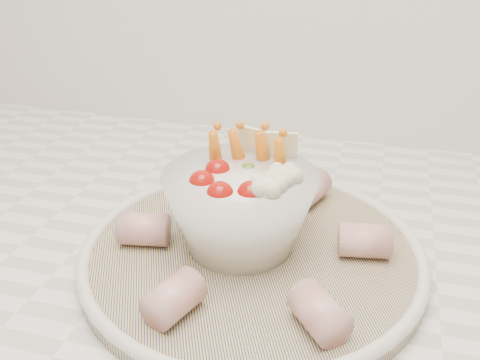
# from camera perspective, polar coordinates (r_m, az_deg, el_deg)

# --- Properties ---
(serving_platter) EXTENTS (0.42, 0.42, 0.02)m
(serving_platter) POSITION_cam_1_polar(r_m,az_deg,el_deg) (0.51, 1.31, -7.72)
(serving_platter) COLOR navy
(serving_platter) RESTS_ON kitchen_counter
(veggie_bowl) EXTENTS (0.14, 0.14, 0.11)m
(veggie_bowl) POSITION_cam_1_polar(r_m,az_deg,el_deg) (0.49, 0.07, -2.91)
(veggie_bowl) COLOR silver
(veggie_bowl) RESTS_ON serving_platter
(cured_meat_rolls) EXTENTS (0.25, 0.26, 0.03)m
(cured_meat_rolls) POSITION_cam_1_polar(r_m,az_deg,el_deg) (0.50, 1.33, -5.86)
(cured_meat_rolls) COLOR #B35253
(cured_meat_rolls) RESTS_ON serving_platter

